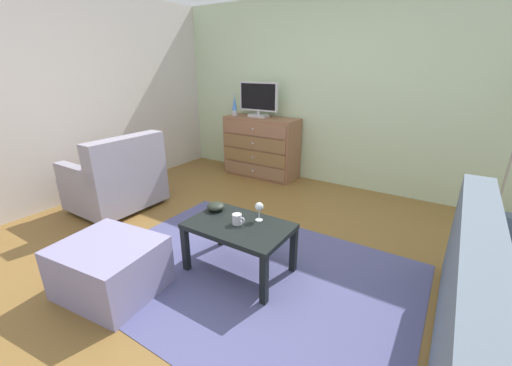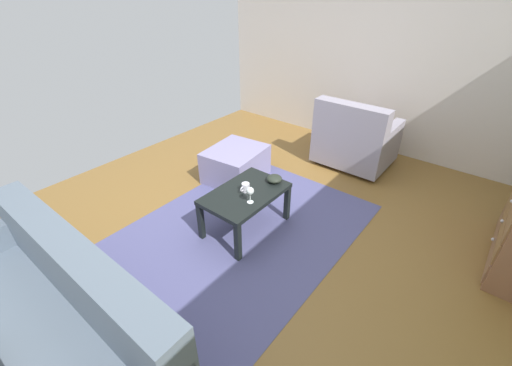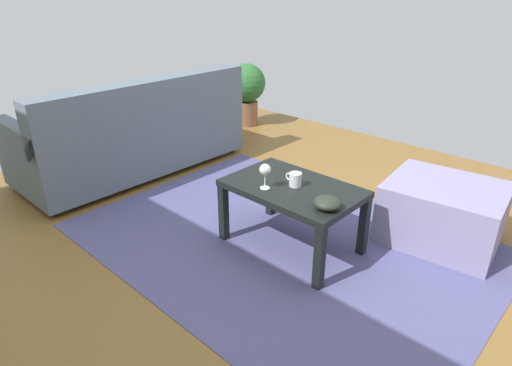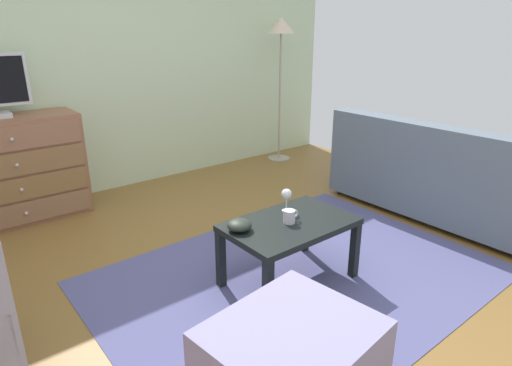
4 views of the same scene
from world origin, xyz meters
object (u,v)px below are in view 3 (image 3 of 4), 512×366
Objects in this scene: coffee_table at (293,194)px; couch_large at (136,135)px; bowl_decorative at (328,203)px; ottoman at (442,213)px; potted_plant at (247,89)px; mug at (295,179)px; wine_glass at (265,170)px.

couch_large is at bearing -1.28° from coffee_table.
bowl_decorative reaches higher than ottoman.
coffee_table is 1.00m from ottoman.
coffee_table is 1.14× the size of potted_plant.
bowl_decorative is at bearing 160.47° from mug.
ottoman is at bearing -132.28° from mug.
coffee_table is 5.36× the size of bowl_decorative.
couch_large reaches higher than mug.
coffee_table is 0.35m from bowl_decorative.
couch_large reaches higher than bowl_decorative.
coffee_table is 2.69m from potted_plant.
coffee_table is at bearing 178.72° from couch_large.
potted_plant is at bearing -43.60° from wine_glass.
coffee_table is 0.10m from mug.
couch_large reaches higher than coffee_table.
mug reaches higher than coffee_table.
mug is 1.01m from ottoman.
mug is 1.81m from couch_large.
mug is 0.33m from bowl_decorative.
couch_large is at bearing -1.09° from mug.
mug is at bearing 178.91° from couch_large.
mug is (-0.01, -0.01, 0.10)m from coffee_table.
coffee_table is 5.22× the size of wine_glass.
wine_glass is at bearing 5.34° from bowl_decorative.
mug is at bearing -150.04° from coffee_table.
potted_plant is at bearing -81.09° from couch_large.
mug is at bearing 47.72° from ottoman.
wine_glass is 1.72m from couch_large.
bowl_decorative is at bearing 161.99° from coffee_table.
mug is 0.75× the size of bowl_decorative.
coffee_table is 1.17× the size of ottoman.
couch_large is at bearing -6.20° from wine_glass.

